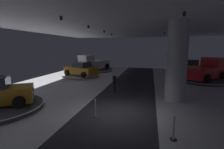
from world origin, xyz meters
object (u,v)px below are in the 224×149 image
at_px(display_car_deep_right, 189,66).
at_px(pickup_truck_deep_left, 93,64).
at_px(display_car_far_left, 81,69).
at_px(pickup_truck_far_right, 206,70).
at_px(column_right, 177,61).
at_px(display_platform_deep_left, 94,70).
at_px(display_platform_far_right, 204,80).
at_px(display_platform_far_left, 81,76).
at_px(display_platform_deep_right, 189,73).
at_px(visitor_walking_near, 115,82).

relative_size(display_car_deep_right, pickup_truck_deep_left, 0.80).
xyz_separation_m(display_car_far_left, pickup_truck_far_right, (14.48, 0.86, 0.21)).
distance_m(column_right, pickup_truck_far_right, 9.33).
relative_size(column_right, display_platform_deep_left, 0.92).
bearing_deg(display_platform_deep_left, pickup_truck_deep_left, -114.86).
xyz_separation_m(display_car_far_left, display_platform_far_right, (14.27, 0.61, -0.85)).
distance_m(display_car_deep_right, display_platform_far_right, 4.76).
xyz_separation_m(column_right, display_platform_far_right, (4.08, 7.90, -2.60)).
distance_m(display_platform_far_left, display_car_far_left, 0.86).
xyz_separation_m(display_platform_deep_right, pickup_truck_far_right, (0.82, -4.35, 1.00)).
relative_size(display_platform_deep_right, pickup_truck_far_right, 1.00).
height_order(display_car_far_left, pickup_truck_deep_left, pickup_truck_deep_left).
xyz_separation_m(pickup_truck_far_right, display_platform_deep_left, (-14.79, 5.10, -1.07)).
height_order(display_car_deep_right, pickup_truck_far_right, pickup_truck_far_right).
bearing_deg(display_platform_deep_right, pickup_truck_far_right, -79.27).
distance_m(display_platform_deep_left, pickup_truck_deep_left, 1.09).
height_order(column_right, pickup_truck_far_right, column_right).
bearing_deg(display_car_far_left, display_platform_deep_right, 20.86).
height_order(display_platform_far_left, visitor_walking_near, visitor_walking_near).
height_order(column_right, display_platform_far_right, column_right).
height_order(column_right, display_car_deep_right, column_right).
height_order(column_right, display_platform_far_left, column_right).
height_order(pickup_truck_far_right, visitor_walking_near, pickup_truck_far_right).
xyz_separation_m(display_platform_deep_right, display_car_far_left, (-13.66, -5.20, 0.79)).
xyz_separation_m(display_platform_far_right, display_platform_deep_left, (-14.59, 5.35, -0.01)).
relative_size(display_platform_far_left, pickup_truck_deep_left, 0.82).
height_order(column_right, display_car_far_left, column_right).
relative_size(display_car_far_left, display_platform_deep_left, 0.77).
height_order(display_platform_far_right, visitor_walking_near, visitor_walking_near).
xyz_separation_m(display_car_far_left, pickup_truck_deep_left, (-0.45, 5.67, 0.18)).
xyz_separation_m(display_platform_deep_left, pickup_truck_deep_left, (-0.14, -0.29, 1.04)).
bearing_deg(visitor_walking_near, display_platform_far_right, 37.78).
bearing_deg(pickup_truck_deep_left, column_right, -50.61).
bearing_deg(pickup_truck_deep_left, display_platform_far_left, -85.77).
height_order(column_right, display_platform_deep_right, column_right).
height_order(display_car_deep_right, display_car_far_left, display_car_deep_right).
relative_size(display_platform_far_left, display_car_far_left, 1.02).
bearing_deg(display_platform_deep_right, display_platform_far_right, -82.36).
bearing_deg(display_platform_deep_right, pickup_truck_deep_left, 178.11).
bearing_deg(display_platform_far_left, display_platform_far_right, 2.41).
relative_size(display_platform_far_left, display_platform_deep_left, 0.78).
bearing_deg(pickup_truck_deep_left, display_platform_deep_left, 65.14).
bearing_deg(display_car_deep_right, column_right, -105.42).
bearing_deg(display_car_deep_right, display_platform_far_left, -159.10).
relative_size(display_platform_deep_right, display_car_deep_right, 1.19).
xyz_separation_m(display_car_far_left, visitor_walking_near, (5.62, -6.10, -0.09)).
distance_m(display_platform_far_right, pickup_truck_far_right, 1.10).
distance_m(display_platform_deep_right, display_platform_far_right, 4.63).
bearing_deg(column_right, display_car_far_left, 144.44).
height_order(display_platform_deep_right, display_car_deep_right, display_car_deep_right).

